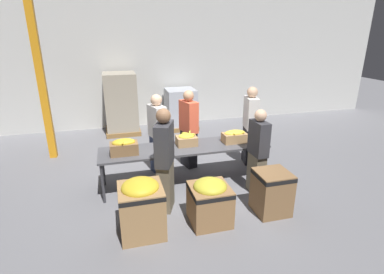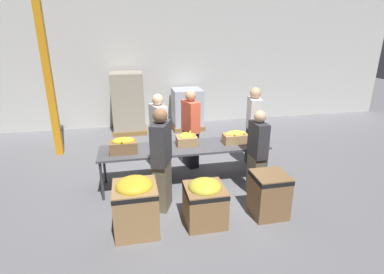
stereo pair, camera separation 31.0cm
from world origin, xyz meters
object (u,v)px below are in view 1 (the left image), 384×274
(banana_box_0, at_px, (124,146))
(volunteer_2, at_px, (158,135))
(volunteer_1, at_px, (250,126))
(volunteer_4, at_px, (189,130))
(sorting_table, at_px, (185,149))
(support_pillar, at_px, (40,74))
(banana_box_1, at_px, (187,139))
(pallet_stack_1, at_px, (121,104))
(pallet_stack_0, at_px, (181,109))
(donation_bin_0, at_px, (141,205))
(donation_bin_1, at_px, (210,200))
(banana_box_2, at_px, (235,136))
(donation_bin_2, at_px, (272,191))
(volunteer_3, at_px, (165,161))
(volunteer_0, at_px, (258,153))

(banana_box_0, height_order, volunteer_2, volunteer_2)
(volunteer_1, relative_size, volunteer_4, 1.03)
(sorting_table, relative_size, volunteer_4, 1.89)
(volunteer_1, distance_m, support_pillar, 4.86)
(banana_box_1, height_order, pallet_stack_1, pallet_stack_1)
(pallet_stack_0, bearing_deg, banana_box_1, -101.13)
(donation_bin_0, distance_m, donation_bin_1, 1.08)
(sorting_table, bearing_deg, donation_bin_1, -87.43)
(banana_box_2, distance_m, pallet_stack_1, 4.18)
(pallet_stack_0, bearing_deg, donation_bin_2, -85.32)
(banana_box_1, height_order, volunteer_3, volunteer_3)
(sorting_table, height_order, banana_box_2, banana_box_2)
(donation_bin_0, bearing_deg, volunteer_4, 59.18)
(sorting_table, relative_size, volunteer_3, 1.84)
(banana_box_0, xyz_separation_m, pallet_stack_0, (1.91, 3.68, -0.33))
(sorting_table, bearing_deg, pallet_stack_0, 78.36)
(donation_bin_1, distance_m, pallet_stack_1, 5.12)
(support_pillar, bearing_deg, volunteer_0, -35.23)
(sorting_table, distance_m, pallet_stack_1, 3.76)
(volunteer_4, height_order, pallet_stack_0, volunteer_4)
(banana_box_1, relative_size, volunteer_1, 0.22)
(banana_box_0, relative_size, volunteer_0, 0.31)
(volunteer_2, xyz_separation_m, pallet_stack_0, (1.19, 3.00, -0.25))
(banana_box_1, bearing_deg, volunteer_1, 17.89)
(donation_bin_0, bearing_deg, sorting_table, 53.47)
(volunteer_4, distance_m, donation_bin_2, 2.38)
(banana_box_2, relative_size, donation_bin_0, 0.54)
(banana_box_0, distance_m, banana_box_1, 1.22)
(banana_box_2, distance_m, donation_bin_0, 2.49)
(volunteer_4, relative_size, donation_bin_0, 1.94)
(banana_box_2, bearing_deg, banana_box_0, -178.52)
(volunteer_2, height_order, volunteer_4, volunteer_4)
(banana_box_0, height_order, donation_bin_2, banana_box_0)
(donation_bin_1, height_order, donation_bin_2, donation_bin_1)
(banana_box_2, height_order, support_pillar, support_pillar)
(banana_box_2, relative_size, volunteer_0, 0.30)
(volunteer_0, bearing_deg, volunteer_3, 91.53)
(volunteer_4, xyz_separation_m, pallet_stack_0, (0.47, 2.82, -0.26))
(pallet_stack_0, relative_size, pallet_stack_1, 0.69)
(volunteer_4, bearing_deg, donation_bin_0, -46.88)
(volunteer_0, xyz_separation_m, donation_bin_0, (-2.22, -0.69, -0.33))
(sorting_table, relative_size, donation_bin_2, 4.44)
(banana_box_2, distance_m, volunteer_1, 0.89)
(banana_box_2, relative_size, donation_bin_1, 0.65)
(donation_bin_0, relative_size, donation_bin_2, 1.21)
(donation_bin_0, bearing_deg, pallet_stack_0, 70.58)
(volunteer_3, bearing_deg, donation_bin_1, -111.29)
(donation_bin_1, bearing_deg, volunteer_1, 50.91)
(volunteer_1, distance_m, donation_bin_0, 3.35)
(banana_box_2, bearing_deg, volunteer_2, 156.90)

